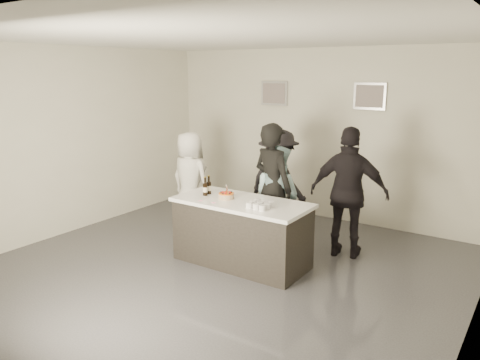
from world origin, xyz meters
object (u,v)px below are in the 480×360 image
Objects in this scene: person_guest_right at (349,193)px; beer_bottle_b at (205,186)px; person_guest_left at (190,179)px; person_guest_back at (278,183)px; bar_counter at (242,232)px; beer_bottle_a at (209,185)px; person_main_black at (273,187)px; cake at (226,196)px; person_main_blue at (277,196)px.

beer_bottle_b is at bearing 23.22° from person_guest_right.
person_guest_left is 1.52m from person_guest_back.
beer_bottle_a is (-0.59, 0.04, 0.58)m from bar_counter.
person_guest_left is (-1.71, 0.17, -0.14)m from person_main_black.
cake is (-0.23, -0.03, 0.49)m from bar_counter.
person_main_blue is at bearing -74.71° from person_main_black.
person_guest_right is at bearing -178.58° from person_guest_back.
beer_bottle_a is 0.17× the size of person_main_blue.
beer_bottle_a is at bearing 20.70° from person_guest_right.
person_guest_left is 2.74m from person_guest_right.
bar_counter is 1.00× the size of person_guest_right.
cake is 0.95m from person_main_blue.
person_main_black reaches higher than beer_bottle_b.
person_guest_right is (1.67, 1.14, -0.10)m from beer_bottle_b.
bar_counter is at bearing -3.98° from beer_bottle_a.
beer_bottle_a is (-0.35, 0.07, 0.09)m from cake.
beer_bottle_b is at bearing 143.01° from person_guest_left.
person_guest_right is 1.09× the size of person_guest_back.
person_guest_back is at bearing 88.09° from cake.
person_guest_right reaches higher than person_main_blue.
person_guest_left is 0.87× the size of person_guest_right.
cake is at bearing 82.33° from person_main_blue.
person_guest_left is at bearing 138.54° from beer_bottle_b.
person_main_black is 1.10× the size of person_guest_back.
person_main_black is 0.67m from person_guest_back.
beer_bottle_a is at bearing 96.16° from beer_bottle_b.
person_guest_back reaches higher than cake.
person_guest_back is at bearing -158.40° from person_guest_left.
person_guest_left is at bearing 141.37° from beer_bottle_a.
bar_counter is at bearing 5.66° from beer_bottle_b.
person_main_black reaches higher than cake.
person_guest_right is 1.31m from person_guest_back.
person_guest_back is (0.05, 1.36, -0.08)m from cake.
beer_bottle_b is 0.15× the size of person_guest_back.
person_main_black is 1.72m from person_guest_left.
cake is 0.12× the size of person_guest_back.
person_main_black is (0.30, 0.75, 0.01)m from cake.
person_guest_right is at bearing -144.58° from person_main_black.
cake is at bearing 28.89° from person_guest_right.
person_guest_back reaches higher than person_main_blue.
bar_counter is 8.75× the size of cake.
person_guest_back reaches higher than bar_counter.
beer_bottle_b is (0.01, -0.10, 0.00)m from beer_bottle_a.
person_main_blue reaches higher than bar_counter.
person_guest_left is (-1.71, 0.03, 0.03)m from person_main_blue.
person_guest_left is at bearing 10.14° from person_main_blue.
cake reaches higher than bar_counter.
person_main_black is at bearing 8.52° from person_guest_right.
person_main_blue reaches higher than beer_bottle_b.
person_main_blue is (0.07, 0.85, 0.33)m from bar_counter.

